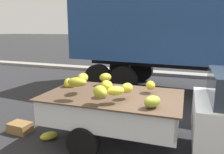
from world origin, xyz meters
The scene contains 5 objects.
ground centered at (0.00, 0.00, 0.00)m, with size 220.00×220.00×0.00m, color #28282B.
curb_strip centered at (0.00, 8.00, 0.08)m, with size 80.00×0.80×0.16m, color gray.
pickup_truck centered at (0.89, 0.13, 0.88)m, with size 5.10×1.94×1.70m.
fallen_banana_bunch_near_tailgate centered at (-2.48, -0.35, 0.08)m, with size 0.39×0.25×0.17m, color gold.
produce_crate centered at (-3.34, -0.30, 0.12)m, with size 0.52×0.36×0.23m, color olive.
Camera 1 is at (0.47, -4.13, 2.42)m, focal length 35.31 mm.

